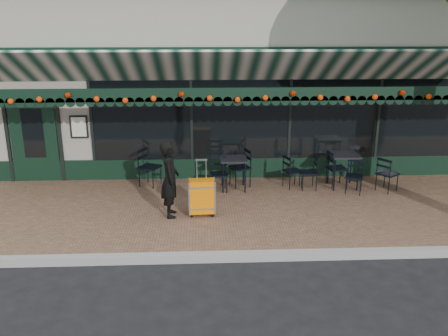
{
  "coord_description": "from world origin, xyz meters",
  "views": [
    {
      "loc": [
        -0.74,
        -7.34,
        3.92
      ],
      "look_at": [
        -0.32,
        1.6,
        1.14
      ],
      "focal_mm": 38.0,
      "sensor_mm": 36.0,
      "label": 1
    }
  ],
  "objects_px": {
    "chair_a_left": "(308,173)",
    "chair_b_left": "(240,168)",
    "suitcase": "(202,197)",
    "chair_a_extra": "(387,174)",
    "chair_b_right": "(293,171)",
    "chair_solo": "(150,167)",
    "cafe_table_a": "(344,157)",
    "cafe_table_b": "(233,161)",
    "woman": "(170,179)",
    "chair_b_front": "(219,175)",
    "chair_a_right": "(337,169)",
    "chair_a_front": "(354,177)"
  },
  "relations": [
    {
      "from": "chair_a_left",
      "to": "cafe_table_b",
      "type": "bearing_deg",
      "value": -93.67
    },
    {
      "from": "suitcase",
      "to": "chair_b_right",
      "type": "xyz_separation_m",
      "value": [
        2.14,
        1.6,
        -0.0
      ]
    },
    {
      "from": "suitcase",
      "to": "cafe_table_a",
      "type": "distance_m",
      "value": 3.7
    },
    {
      "from": "chair_a_extra",
      "to": "chair_b_left",
      "type": "xyz_separation_m",
      "value": [
        -3.37,
        0.5,
        0.04
      ]
    },
    {
      "from": "chair_a_left",
      "to": "chair_solo",
      "type": "xyz_separation_m",
      "value": [
        -3.72,
        0.41,
        0.06
      ]
    },
    {
      "from": "cafe_table_b",
      "to": "chair_b_front",
      "type": "bearing_deg",
      "value": -159.32
    },
    {
      "from": "woman",
      "to": "chair_b_left",
      "type": "relative_size",
      "value": 1.73
    },
    {
      "from": "cafe_table_a",
      "to": "chair_solo",
      "type": "bearing_deg",
      "value": 176.09
    },
    {
      "from": "woman",
      "to": "cafe_table_a",
      "type": "bearing_deg",
      "value": -72.95
    },
    {
      "from": "chair_a_front",
      "to": "chair_b_right",
      "type": "height_order",
      "value": "chair_b_right"
    },
    {
      "from": "suitcase",
      "to": "chair_solo",
      "type": "bearing_deg",
      "value": 120.34
    },
    {
      "from": "chair_a_extra",
      "to": "cafe_table_b",
      "type": "bearing_deg",
      "value": 49.54
    },
    {
      "from": "chair_a_front",
      "to": "chair_b_front",
      "type": "bearing_deg",
      "value": -163.45
    },
    {
      "from": "chair_b_right",
      "to": "suitcase",
      "type": "bearing_deg",
      "value": 107.32
    },
    {
      "from": "chair_b_left",
      "to": "chair_a_front",
      "type": "bearing_deg",
      "value": 58.36
    },
    {
      "from": "cafe_table_b",
      "to": "chair_b_right",
      "type": "height_order",
      "value": "chair_b_right"
    },
    {
      "from": "cafe_table_b",
      "to": "chair_solo",
      "type": "relative_size",
      "value": 0.83
    },
    {
      "from": "cafe_table_b",
      "to": "chair_solo",
      "type": "bearing_deg",
      "value": 170.27
    },
    {
      "from": "chair_a_right",
      "to": "cafe_table_a",
      "type": "bearing_deg",
      "value": -130.16
    },
    {
      "from": "suitcase",
      "to": "chair_a_left",
      "type": "height_order",
      "value": "suitcase"
    },
    {
      "from": "chair_a_left",
      "to": "chair_b_front",
      "type": "xyz_separation_m",
      "value": [
        -2.09,
        -0.06,
        0.0
      ]
    },
    {
      "from": "chair_solo",
      "to": "chair_a_left",
      "type": "bearing_deg",
      "value": -70.49
    },
    {
      "from": "suitcase",
      "to": "chair_b_left",
      "type": "height_order",
      "value": "suitcase"
    },
    {
      "from": "woman",
      "to": "chair_a_left",
      "type": "distance_m",
      "value": 3.46
    },
    {
      "from": "chair_a_extra",
      "to": "chair_b_right",
      "type": "height_order",
      "value": "chair_a_extra"
    },
    {
      "from": "cafe_table_b",
      "to": "chair_a_extra",
      "type": "height_order",
      "value": "chair_a_extra"
    },
    {
      "from": "cafe_table_a",
      "to": "chair_solo",
      "type": "distance_m",
      "value": 4.58
    },
    {
      "from": "chair_a_left",
      "to": "chair_b_left",
      "type": "height_order",
      "value": "chair_b_left"
    },
    {
      "from": "suitcase",
      "to": "chair_b_front",
      "type": "relative_size",
      "value": 1.47
    },
    {
      "from": "woman",
      "to": "chair_a_left",
      "type": "bearing_deg",
      "value": -69.26
    },
    {
      "from": "cafe_table_a",
      "to": "chair_b_left",
      "type": "height_order",
      "value": "chair_b_left"
    },
    {
      "from": "chair_b_left",
      "to": "chair_solo",
      "type": "xyz_separation_m",
      "value": [
        -2.14,
        0.14,
        0.0
      ]
    },
    {
      "from": "chair_b_left",
      "to": "chair_a_right",
      "type": "bearing_deg",
      "value": 68.93
    },
    {
      "from": "suitcase",
      "to": "chair_b_front",
      "type": "distance_m",
      "value": 1.47
    },
    {
      "from": "chair_a_front",
      "to": "woman",
      "type": "bearing_deg",
      "value": -143.0
    },
    {
      "from": "chair_a_right",
      "to": "chair_b_left",
      "type": "bearing_deg",
      "value": 78.59
    },
    {
      "from": "cafe_table_a",
      "to": "chair_b_front",
      "type": "xyz_separation_m",
      "value": [
        -2.94,
        -0.16,
        -0.33
      ]
    },
    {
      "from": "chair_a_front",
      "to": "suitcase",
      "type": "bearing_deg",
      "value": -140.22
    },
    {
      "from": "chair_solo",
      "to": "chair_a_extra",
      "type": "bearing_deg",
      "value": -70.84
    },
    {
      "from": "woman",
      "to": "chair_solo",
      "type": "height_order",
      "value": "woman"
    },
    {
      "from": "chair_a_left",
      "to": "suitcase",
      "type": "bearing_deg",
      "value": -60.75
    },
    {
      "from": "suitcase",
      "to": "chair_a_right",
      "type": "distance_m",
      "value": 3.6
    },
    {
      "from": "suitcase",
      "to": "chair_a_front",
      "type": "relative_size",
      "value": 1.52
    },
    {
      "from": "suitcase",
      "to": "chair_b_right",
      "type": "distance_m",
      "value": 2.67
    },
    {
      "from": "chair_a_left",
      "to": "chair_b_left",
      "type": "bearing_deg",
      "value": -101.04
    },
    {
      "from": "woman",
      "to": "chair_b_right",
      "type": "height_order",
      "value": "woman"
    },
    {
      "from": "cafe_table_a",
      "to": "chair_a_right",
      "type": "distance_m",
      "value": 0.33
    },
    {
      "from": "chair_b_left",
      "to": "chair_b_front",
      "type": "bearing_deg",
      "value": -76.03
    },
    {
      "from": "suitcase",
      "to": "chair_a_front",
      "type": "distance_m",
      "value": 3.66
    },
    {
      "from": "chair_a_left",
      "to": "chair_a_extra",
      "type": "relative_size",
      "value": 0.96
    }
  ]
}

